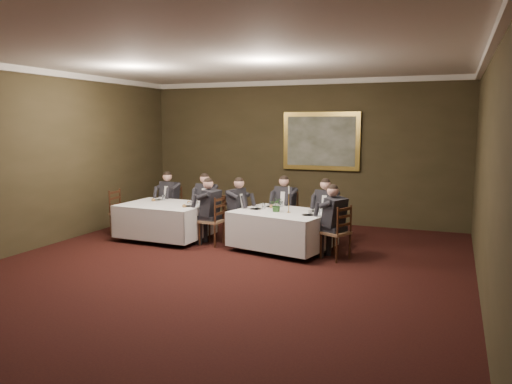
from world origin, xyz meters
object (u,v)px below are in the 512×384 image
Objects in this scene: diner_sec_backleft at (170,208)px; diner_sec_endright at (212,220)px; chair_sec_backright at (207,220)px; chair_main_endright at (336,244)px; diner_main_endleft at (236,218)px; diner_sec_backright at (207,210)px; chair_main_endleft at (235,229)px; table_main at (282,227)px; table_second at (165,219)px; diner_main_backright at (326,220)px; diner_main_endright at (336,231)px; centerpiece at (277,204)px; chair_main_backright at (326,231)px; candlestick at (289,203)px; chair_sec_backleft at (171,217)px; painting at (321,141)px; chair_main_backleft at (286,225)px; diner_main_backleft at (285,215)px; chair_sec_endleft at (122,222)px; chair_sec_endright at (213,231)px.

diner_sec_backleft is 1.00× the size of diner_sec_endright.
chair_sec_backright is (0.96, -0.03, -0.23)m from diner_sec_backleft.
diner_main_endleft is at bearing 102.66° from chair_main_endright.
chair_main_endleft is at bearing 143.37° from diner_sec_backright.
diner_sec_backright reaches higher than table_main.
diner_sec_backleft reaches higher than table_second.
diner_main_backright and diner_sec_endright have the same top height.
diner_main_endright is at bearing 84.92° from diner_main_endleft.
table_second is 3.71m from diner_main_endright.
centerpiece reaches higher than table_second.
candlestick reaches higher than chair_main_backright.
diner_main_endleft is at bearing 169.24° from chair_sec_backleft.
chair_sec_backleft is 4.04m from painting.
diner_main_endleft is 2.05m from diner_sec_backleft.
diner_sec_backright is (-2.76, 0.05, 0.23)m from chair_main_backright.
diner_main_endleft is (0.01, -0.00, 0.23)m from chair_main_endleft.
chair_main_endleft is at bearing 51.12° from chair_main_backleft.
diner_main_backleft is 1.35× the size of chair_sec_endleft.
chair_main_backleft is at bearing -169.89° from diner_sec_backleft.
table_second is 1.85× the size of chair_main_endleft.
diner_sec_backright is 1.15m from chair_sec_endright.
chair_main_backleft is at bearing -170.13° from chair_sec_backleft.
table_second is at bearing 179.58° from centerpiece.
chair_sec_endleft is at bearing 179.16° from candlestick.
diner_main_backright is at bearing 14.20° from table_second.
diner_sec_backright is at bearing 96.50° from chair_main_endright.
diner_main_endright reaches higher than centerpiece.
diner_main_endleft and diner_main_endright have the same top height.
diner_main_backleft is 1.00× the size of diner_main_endleft.
diner_sec_endright is at bearing 155.80° from diner_sec_backleft.
diner_main_endleft is at bearing -112.60° from painting.
chair_sec_endright is 1.92× the size of candlestick.
diner_main_endleft reaches higher than chair_main_endleft.
chair_main_backleft is 1.00× the size of chair_main_endright.
diner_main_backright is 0.71× the size of painting.
chair_main_endleft reaches higher than table_second.
chair_main_backleft reaches higher than table_second.
candlestick reaches higher than table_main.
candlestick is (1.62, 0.03, 0.44)m from diner_sec_endright.
diner_sec_backleft is 1.35× the size of chair_sec_endleft.
chair_sec_backright is 3.39m from painting.
diner_main_backleft is at bearing 139.70° from diner_main_endleft.
table_second is 1.53m from chair_main_endleft.
diner_main_backleft is (-0.27, 1.00, 0.06)m from table_main.
chair_main_backright is at bearing 14.39° from table_second.
table_main is 1.53× the size of diner_sec_endright.
chair_main_backright is 1.31m from centerpiece.
chair_main_backright is (0.94, -0.20, -0.23)m from diner_main_backleft.
painting is at bearing 164.85° from chair_main_endleft.
chair_main_backleft is at bearing 140.07° from diner_main_endleft.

